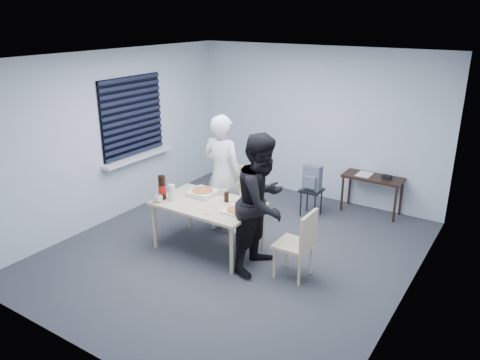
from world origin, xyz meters
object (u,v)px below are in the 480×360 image
Objects in this scene: person_white at (222,174)px; mug_a at (158,199)px; chair_right at (300,241)px; stool at (311,196)px; backpack at (312,178)px; chair_far at (233,190)px; person_black at (262,203)px; mug_b at (224,192)px; soda_bottle at (162,188)px; dining_table at (208,207)px; side_table at (373,181)px.

person_white reaches higher than mug_a.
stool is (-0.68, 1.80, -0.17)m from chair_right.
stool is 1.15× the size of backpack.
person_black is at bearing -41.92° from chair_far.
mug_b is 0.30× the size of soda_bottle.
mug_a is at bearing 66.42° from person_white.
soda_bottle reaches higher than backpack.
chair_far is at bearing 103.35° from dining_table.
stool is at bearing 41.31° from chair_far.
person_black is (1.02, -0.60, 0.00)m from person_white.
chair_far is 2.67× the size of soda_bottle.
side_table is at bearing -14.47° from person_black.
soda_bottle is at bearing -132.58° from backpack.
chair_right is 2.67× the size of soda_bottle.
backpack is 1.60m from mug_b.
mug_a reaches higher than mug_b.
backpack is 2.49m from mug_a.
person_black reaches higher than chair_far.
person_white is 1.59m from stool.
backpack is at bearing 68.07° from dining_table.
chair_right is 2.45m from side_table.
mug_b is (-1.37, 0.35, 0.22)m from chair_right.
chair_far is (-0.23, 0.96, -0.11)m from dining_table.
chair_right is 1.93m from stool.
mug_b is (-0.69, -1.44, 0.09)m from backpack.
chair_right is 0.95× the size of side_table.
mug_a is at bearing -77.16° from soda_bottle.
side_table is at bearing 40.61° from chair_far.
chair_far is 1.27m from stool.
person_black reaches higher than dining_table.
person_white is at bearing -131.91° from side_table.
side_table is at bearing 58.58° from dining_table.
person_white is 1.00× the size of person_black.
person_black reaches higher than side_table.
person_black is at bearing -104.47° from side_table.
soda_bottle is (-1.32, -2.00, 0.20)m from backpack.
dining_table is 0.89m from person_black.
person_black is at bearing -94.80° from backpack.
side_table is (0.09, 2.44, 0.04)m from chair_right.
stool is (0.88, 1.20, -0.54)m from person_white.
person_white is at bearing 128.03° from mug_b.
person_black is (-0.54, 0.00, 0.37)m from chair_right.
person_black is (0.85, -0.01, 0.26)m from dining_table.
soda_bottle is (-2.00, -0.21, 0.33)m from chair_right.
dining_table is at bearing 105.92° from person_white.
side_table is 3.39m from soda_bottle.
soda_bottle is (-0.03, 0.12, 0.11)m from mug_a.
backpack is (-0.68, 1.79, 0.13)m from chair_right.
chair_far is at bearing 72.45° from soda_bottle.
mug_b is at bearing -124.90° from side_table.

